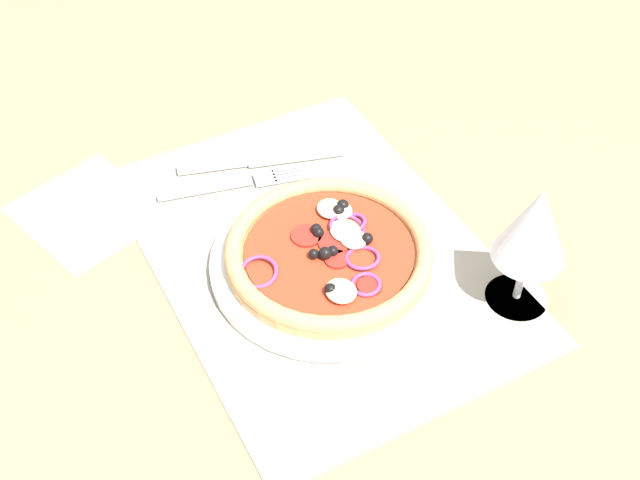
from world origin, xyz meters
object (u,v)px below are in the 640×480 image
object	(u,v)px
knife	(262,160)
wine_glass	(535,227)
fork	(243,183)
pizza	(327,252)
napkin	(88,211)
plate	(326,264)

from	to	relation	value
knife	wine_glass	world-z (taller)	wine_glass
fork	wine_glass	distance (cm)	35.15
fork	knife	bearing A→B (deg)	48.79
pizza	napkin	bearing A→B (deg)	-136.45
plate	knife	size ratio (longest dim) A/B	1.27
knife	pizza	bearing A→B (deg)	-78.06
pizza	fork	world-z (taller)	pizza
knife	napkin	size ratio (longest dim) A/B	1.31
plate	napkin	world-z (taller)	plate
plate	pizza	world-z (taller)	pizza
plate	napkin	size ratio (longest dim) A/B	1.67
pizza	plate	bearing A→B (deg)	-82.65
plate	napkin	bearing A→B (deg)	-136.60
plate	wine_glass	xyz separation A→B (cm)	(12.64, 15.34, 9.21)
knife	napkin	bearing A→B (deg)	-168.19
pizza	napkin	size ratio (longest dim) A/B	1.45
plate	fork	bearing A→B (deg)	-172.32
plate	fork	size ratio (longest dim) A/B	1.40
plate	napkin	distance (cm)	28.51
knife	napkin	world-z (taller)	knife
fork	wine_glass	world-z (taller)	wine_glass
knife	plate	bearing A→B (deg)	-78.33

